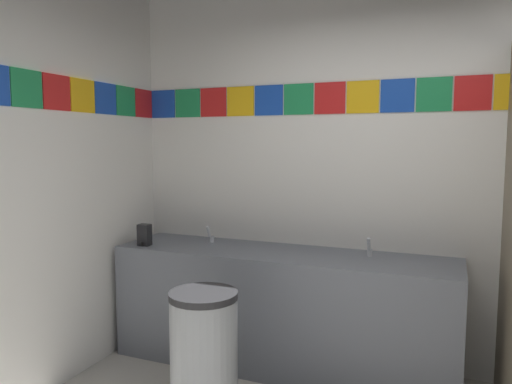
% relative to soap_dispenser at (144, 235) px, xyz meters
% --- Properties ---
extents(wall_back, '(4.44, 0.09, 2.85)m').
position_rel_soap_dispenser_xyz_m(wall_back, '(1.99, 0.51, 0.52)').
color(wall_back, white).
rests_on(wall_back, ground_plane).
extents(vanity_counter, '(2.41, 0.59, 0.83)m').
position_rel_soap_dispenser_xyz_m(vanity_counter, '(1.02, 0.18, -0.49)').
color(vanity_counter, slate).
rests_on(vanity_counter, ground_plane).
extents(faucet_left, '(0.04, 0.10, 0.14)m').
position_rel_soap_dispenser_xyz_m(faucet_left, '(0.42, 0.26, -0.03)').
color(faucet_left, silver).
rests_on(faucet_left, vanity_counter).
extents(faucet_right, '(0.04, 0.10, 0.14)m').
position_rel_soap_dispenser_xyz_m(faucet_right, '(1.62, 0.26, -0.03)').
color(faucet_right, silver).
rests_on(faucet_right, vanity_counter).
extents(soap_dispenser, '(0.09, 0.09, 0.16)m').
position_rel_soap_dispenser_xyz_m(soap_dispenser, '(0.00, 0.00, 0.00)').
color(soap_dispenser, black).
rests_on(soap_dispenser, vanity_counter).
extents(trash_bin, '(0.40, 0.40, 0.74)m').
position_rel_soap_dispenser_xyz_m(trash_bin, '(0.81, -0.57, -0.54)').
color(trash_bin, '#999EA3').
rests_on(trash_bin, ground_plane).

